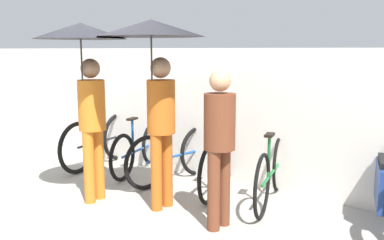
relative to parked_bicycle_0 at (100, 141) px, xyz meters
name	(u,v)px	position (x,y,z in m)	size (l,w,h in m)	color
ground_plane	(74,223)	(1.47, -1.77, -0.40)	(30.00, 30.00, 0.00)	#9E998E
back_wall	(193,112)	(1.47, 0.46, 0.52)	(12.21, 0.12, 1.85)	silver
parked_bicycle_0	(100,141)	(0.00, 0.00, 0.00)	(0.44, 1.74, 1.07)	black
parked_bicycle_1	(139,149)	(0.73, 0.10, -0.05)	(0.55, 1.59, 1.07)	black
parked_bicycle_2	(174,155)	(1.47, 0.01, -0.02)	(0.50, 1.68, 1.05)	black
parked_bicycle_3	(222,162)	(2.20, 0.09, -0.02)	(0.57, 1.76, 1.03)	black
parked_bicycle_4	(271,172)	(2.93, 0.00, -0.02)	(0.55, 1.71, 1.01)	black
pedestrian_leading	(85,62)	(1.13, -1.24, 1.28)	(1.04, 1.04, 2.12)	#C66B1E
pedestrian_center	(154,57)	(1.95, -0.97, 1.34)	(1.15, 1.15, 2.14)	#B25619
pedestrian_trailing	(219,137)	(2.78, -0.98, 0.55)	(0.32, 0.32, 1.63)	brown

